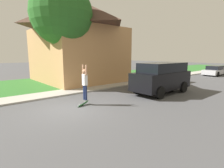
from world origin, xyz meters
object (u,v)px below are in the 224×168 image
skateboarder (85,82)px  suv_parked (162,77)px  lawn_tree_near (62,14)px  car_down_street (215,71)px  skateboard (83,104)px

skateboarder → suv_parked: bearing=80.4°
lawn_tree_near → skateboarder: (5.46, -1.44, -4.59)m
car_down_street → skateboarder: bearing=-88.0°
car_down_street → skateboard: car_down_street is taller
car_down_street → skateboarder: size_ratio=2.34×
lawn_tree_near → skateboard: 8.13m
suv_parked → skateboard: (-0.96, -5.95, -1.08)m
car_down_street → skateboard: 21.13m
lawn_tree_near → car_down_street: size_ratio=1.84×
lawn_tree_near → skateboarder: bearing=-14.8°
suv_parked → car_down_street: bearing=96.5°
car_down_street → lawn_tree_near: bearing=-103.6°
suv_parked → skateboarder: 5.86m
lawn_tree_near → suv_parked: bearing=33.9°
lawn_tree_near → suv_parked: 9.08m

